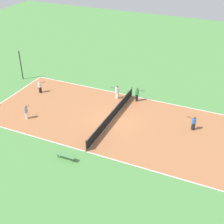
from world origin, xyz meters
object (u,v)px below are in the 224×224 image
object	(u,v)px
player_far_green	(137,93)
fence_post_back_right	(21,65)
player_far_white	(40,86)
player_baseline_gray	(26,111)
player_near_blue	(194,122)
tennis_ball_far_baseline	(104,154)
tennis_net	(112,115)
player_near_white	(117,91)
bench	(65,156)

from	to	relation	value
player_far_green	fence_post_back_right	size ratio (longest dim) A/B	0.44
player_far_white	player_baseline_gray	xyz separation A→B (m)	(-4.97, -1.91, 0.02)
player_far_green	player_near_blue	bearing A→B (deg)	-50.51
player_far_white	tennis_ball_far_baseline	xyz separation A→B (m)	(-6.86, -10.93, -0.74)
tennis_net	tennis_ball_far_baseline	size ratio (longest dim) A/B	152.85
player_near_white	player_far_green	size ratio (longest dim) A/B	0.99
player_far_white	tennis_net	bearing A→B (deg)	-82.54
player_baseline_gray	fence_post_back_right	size ratio (longest dim) A/B	0.40
player_near_white	player_far_green	xyz separation A→B (m)	(0.34, -2.13, 0.01)
tennis_net	player_far_white	size ratio (longest dim) A/B	7.56
player_near_white	fence_post_back_right	bearing A→B (deg)	3.73
player_near_white	bench	bearing A→B (deg)	94.36
bench	tennis_ball_far_baseline	xyz separation A→B (m)	(1.82, -2.47, -0.33)
player_baseline_gray	fence_post_back_right	xyz separation A→B (m)	(7.01, 5.88, 0.94)
player_baseline_gray	player_far_green	size ratio (longest dim) A/B	0.90
player_near_blue	fence_post_back_right	xyz separation A→B (m)	(2.46, 20.76, 0.94)
fence_post_back_right	bench	bearing A→B (deg)	-130.79
fence_post_back_right	player_far_white	bearing A→B (deg)	-117.26
tennis_net	bench	bearing A→B (deg)	171.48
player_near_white	tennis_ball_far_baseline	size ratio (longest dim) A/B	22.55
player_near_blue	fence_post_back_right	world-z (taller)	fence_post_back_right
player_far_white	tennis_ball_far_baseline	bearing A→B (deg)	-103.23
player_near_white	player_near_blue	bearing A→B (deg)	166.34
player_far_white	player_near_blue	bearing A→B (deg)	-72.53
player_baseline_gray	fence_post_back_right	bearing A→B (deg)	21.39
player_near_white	player_baseline_gray	distance (m)	9.53
bench	player_near_blue	world-z (taller)	player_near_blue
player_far_green	fence_post_back_right	distance (m)	14.35
fence_post_back_right	player_baseline_gray	bearing A→B (deg)	-140.04
player_near_white	tennis_net	bearing A→B (deg)	110.10
player_baseline_gray	bench	bearing A→B (deg)	-138.08
tennis_ball_far_baseline	fence_post_back_right	world-z (taller)	fence_post_back_right
player_far_white	player_near_white	xyz separation A→B (m)	(2.17, -8.22, 0.10)
player_near_blue	fence_post_back_right	bearing A→B (deg)	16.88
player_near_blue	player_near_white	distance (m)	8.95
bench	player_far_white	xyz separation A→B (m)	(8.67, 8.45, 0.40)
tennis_net	player_baseline_gray	xyz separation A→B (m)	(-3.06, 7.56, 0.25)
player_baseline_gray	tennis_ball_far_baseline	xyz separation A→B (m)	(-1.89, -9.02, -0.75)
fence_post_back_right	tennis_ball_far_baseline	bearing A→B (deg)	-120.86
bench	tennis_net	bearing A→B (deg)	-98.52
player_far_green	tennis_ball_far_baseline	size ratio (longest dim) A/B	22.88
player_near_blue	tennis_ball_far_baseline	world-z (taller)	player_near_blue
tennis_net	player_baseline_gray	distance (m)	8.16
player_far_green	tennis_net	bearing A→B (deg)	-127.41
player_baseline_gray	fence_post_back_right	distance (m)	9.20
player_near_blue	player_near_white	size ratio (longest dim) A/B	0.92
tennis_net	bench	size ratio (longest dim) A/B	6.15
tennis_net	player_baseline_gray	size ratio (longest dim) A/B	7.42
player_baseline_gray	tennis_ball_far_baseline	size ratio (longest dim) A/B	20.60
fence_post_back_right	tennis_net	bearing A→B (deg)	-106.41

